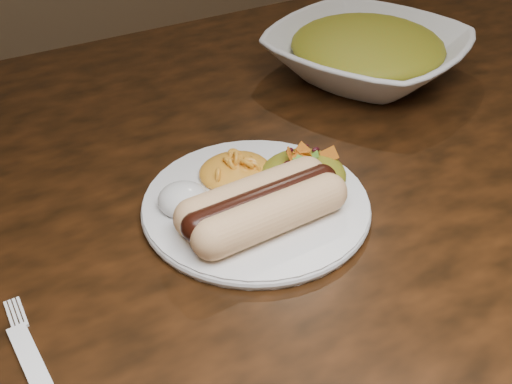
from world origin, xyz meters
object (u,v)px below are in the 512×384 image
fork (35,370)px  serving_bowl (366,55)px  table (185,265)px  plate (256,205)px

fork → serving_bowl: bearing=23.4°
table → plate: (0.06, -0.05, 0.10)m
serving_bowl → fork: bearing=-152.9°
table → fork: size_ratio=11.56×
table → serving_bowl: bearing=20.7°
table → plate: plate is taller
fork → serving_bowl: (0.53, 0.27, 0.03)m
table → fork: fork is taller
table → serving_bowl: size_ratio=6.11×
plate → serving_bowl: (0.29, 0.19, 0.03)m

